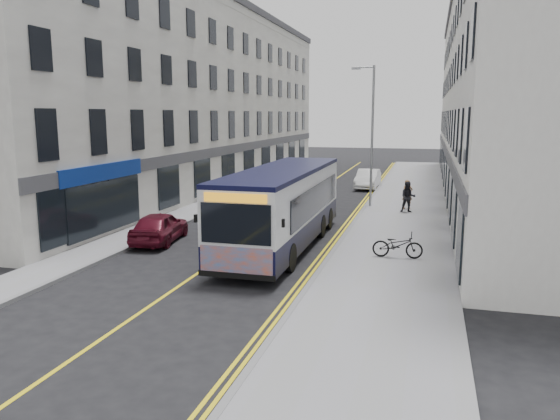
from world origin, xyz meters
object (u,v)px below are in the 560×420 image
Objects in this scene: pedestrian_far at (408,197)px; city_bus at (283,205)px; car_maroon at (159,227)px; streetlamp at (371,131)px; pedestrian_near at (407,194)px; bicycle at (398,245)px; car_white at (368,179)px.

city_bus is at bearing -123.14° from pedestrian_far.
streetlamp is at bearing -132.03° from car_maroon.
city_bus is (-2.33, -10.52, -2.62)m from streetlamp.
city_bus reaches higher than pedestrian_near.
bicycle is 9.86m from car_maroon.
streetlamp is 13.90m from car_maroon.
bicycle is (4.62, -0.89, -1.16)m from city_bus.
bicycle is at bearing 170.28° from car_maroon.
pedestrian_far reaches higher than bicycle.
pedestrian_near is at bearing -14.05° from streetlamp.
pedestrian_near is 9.28m from car_white.
pedestrian_far is at bearing 62.69° from city_bus.
bicycle is 9.77m from pedestrian_far.
pedestrian_far reaches higher than car_maroon.
city_bus reaches higher than pedestrian_far.
bicycle is at bearing -79.28° from car_white.
streetlamp is at bearing 77.50° from city_bus.
pedestrian_near is (2.17, -0.54, -3.46)m from streetlamp.
pedestrian_near is 0.42× the size of car_maroon.
pedestrian_near reaches higher than car_maroon.
bicycle is 10.87m from pedestrian_near.
car_white is (-3.14, 8.73, -0.24)m from pedestrian_near.
bicycle is at bearing -107.34° from pedestrian_near.
city_bus is 10.98m from pedestrian_near.
car_maroon reaches higher than bicycle.
streetlamp is 2.07× the size of car_maroon.
pedestrian_far is (2.25, -1.64, -3.44)m from streetlamp.
car_white is at bearing 102.34° from pedestrian_far.
city_bus is 6.87× the size of pedestrian_near.
pedestrian_near is at bearing -68.90° from car_white.
pedestrian_far reaches higher than car_white.
bicycle is 1.13× the size of pedestrian_near.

